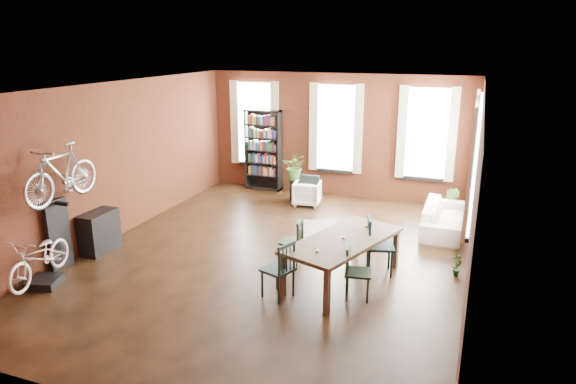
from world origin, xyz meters
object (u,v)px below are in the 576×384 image
at_px(bike_trainer, 44,282).
at_px(dining_chair_a, 278,269).
at_px(bookshelf, 263,150).
at_px(bicycle_floor, 37,236).
at_px(dining_table, 343,260).
at_px(dining_chair_b, 292,241).
at_px(console_table, 99,232).
at_px(white_armchair, 307,192).
at_px(cream_sofa, 444,213).
at_px(dining_chair_c, 358,272).
at_px(plant_stand, 295,190).
at_px(dining_chair_d, 380,246).

bearing_deg(bike_trainer, dining_chair_a, 15.17).
xyz_separation_m(bookshelf, bicycle_floor, (-1.13, -6.81, -0.19)).
relative_size(dining_table, dining_chair_b, 2.76).
distance_m(bike_trainer, console_table, 1.61).
bearing_deg(white_armchair, dining_table, 108.51).
xyz_separation_m(dining_table, cream_sofa, (1.44, 3.14, 0.02)).
distance_m(white_armchair, cream_sofa, 3.44).
bearing_deg(white_armchair, dining_chair_c, 109.93).
bearing_deg(plant_stand, dining_chair_a, -73.49).
bearing_deg(plant_stand, bookshelf, 149.50).
height_order(console_table, bicycle_floor, bicycle_floor).
height_order(dining_chair_a, bicycle_floor, bicycle_floor).
bearing_deg(dining_chair_c, dining_chair_b, 47.58).
height_order(dining_chair_b, cream_sofa, dining_chair_b).
bearing_deg(dining_chair_a, bicycle_floor, -53.76).
distance_m(cream_sofa, console_table, 7.15).
height_order(dining_chair_d, plant_stand, dining_chair_d).
relative_size(dining_table, dining_chair_c, 2.59).
bearing_deg(bicycle_floor, dining_table, 12.85).
xyz_separation_m(white_armchair, plant_stand, (-0.41, 0.27, -0.06)).
distance_m(console_table, plant_stand, 5.13).
xyz_separation_m(dining_table, dining_chair_b, (-1.08, 0.43, 0.02)).
height_order(bookshelf, plant_stand, bookshelf).
bearing_deg(white_armchair, dining_chair_b, 95.87).
bearing_deg(dining_chair_c, bicycle_floor, 96.38).
bearing_deg(dining_chair_c, white_armchair, 17.70).
xyz_separation_m(white_armchair, bicycle_floor, (-2.72, -5.85, 0.58)).
bearing_deg(bookshelf, white_armchair, -31.14).
bearing_deg(dining_table, bike_trainer, -137.82).
bearing_deg(dining_table, plant_stand, 138.97).
xyz_separation_m(dining_table, bicycle_floor, (-4.64, -1.97, 0.52)).
relative_size(dining_table, dining_chair_a, 2.40).
relative_size(dining_chair_c, dining_chair_d, 0.86).
distance_m(dining_chair_c, bike_trainer, 5.26).
xyz_separation_m(dining_table, dining_chair_c, (0.38, -0.49, 0.05)).
height_order(dining_chair_c, console_table, dining_chair_c).
distance_m(dining_chair_a, white_armchair, 4.90).
bearing_deg(cream_sofa, dining_table, 155.35).
relative_size(dining_chair_d, bicycle_floor, 0.67).
bearing_deg(dining_chair_a, dining_chair_c, 129.00).
height_order(dining_chair_a, console_table, dining_chair_a).
distance_m(dining_chair_c, white_armchair, 4.94).
relative_size(bookshelf, console_table, 2.75).
bearing_deg(dining_table, bookshelf, 145.58).
relative_size(cream_sofa, console_table, 2.60).
distance_m(dining_chair_b, dining_chair_d, 1.62).
relative_size(dining_table, console_table, 2.86).
height_order(dining_table, dining_chair_b, dining_chair_b).
xyz_separation_m(bookshelf, plant_stand, (1.18, -0.70, -0.83)).
distance_m(dining_table, white_armchair, 4.33).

